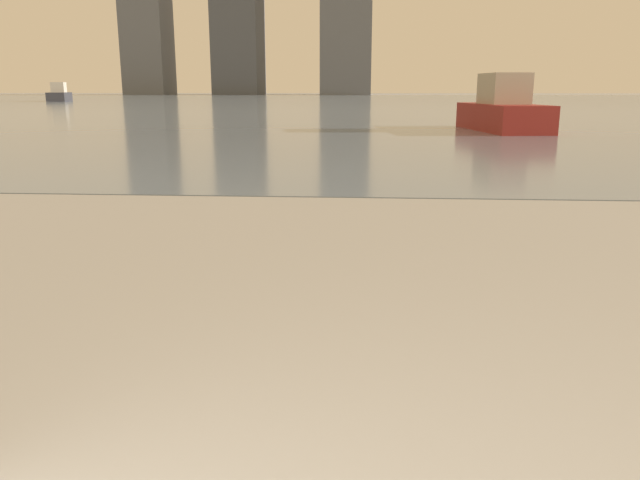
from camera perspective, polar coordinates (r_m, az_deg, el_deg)
harbor_water at (r=61.75m, az=3.99°, el=12.59°), size 180.00×110.00×0.01m
harbor_boat_0 at (r=18.53m, az=16.34°, el=11.29°), size 1.98×4.33×1.56m
harbor_boat_2 at (r=63.05m, az=-22.73°, el=12.16°), size 2.78×4.77×1.69m
skyline_tower_1 at (r=120.47m, az=-7.49°, el=18.56°), size 8.19×10.50×23.20m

